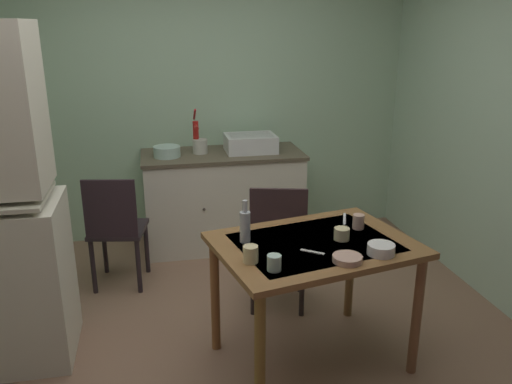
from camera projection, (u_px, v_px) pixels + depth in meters
ground_plane at (227, 347)px, 3.29m from camera, size 4.97×4.97×0.00m
wall_back at (192, 98)px, 4.73m from camera, size 4.07×0.10×2.61m
counter_cabinet at (223, 199)px, 4.70m from camera, size 1.42×0.64×0.87m
sink_basin at (250, 143)px, 4.59m from camera, size 0.44×0.34×0.15m
hand_pump at (196, 134)px, 4.51m from camera, size 0.05×0.27×0.39m
mixing_bowl_counter at (167, 152)px, 4.41m from camera, size 0.23×0.23×0.09m
stoneware_crock at (200, 146)px, 4.53m from camera, size 0.13×0.13×0.12m
dining_table at (314, 259)px, 2.96m from camera, size 1.24×1.01×0.78m
chair_far_side at (278, 245)px, 3.59m from camera, size 0.49×0.49×0.94m
chair_by_counter at (116, 228)px, 3.90m from camera, size 0.47×0.47×0.90m
serving_bowl_wide at (381, 249)px, 2.77m from camera, size 0.15×0.15×0.06m
soup_bowl_small at (347, 259)px, 2.68m from camera, size 0.16×0.16×0.03m
teacup_mint at (274, 263)px, 2.58m from camera, size 0.07×0.07×0.08m
mug_dark at (251, 254)px, 2.67m from camera, size 0.08×0.08×0.09m
teacup_cream at (358, 222)px, 3.11m from camera, size 0.07×0.07×0.09m
mug_tall at (342, 234)px, 2.96m from camera, size 0.09×0.09×0.07m
glass_bottle at (245, 226)px, 2.90m from camera, size 0.06×0.06×0.25m
table_knife at (344, 219)px, 3.27m from camera, size 0.09×0.19×0.00m
teaspoon_near_bowl at (312, 252)px, 2.80m from camera, size 0.12×0.10×0.00m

